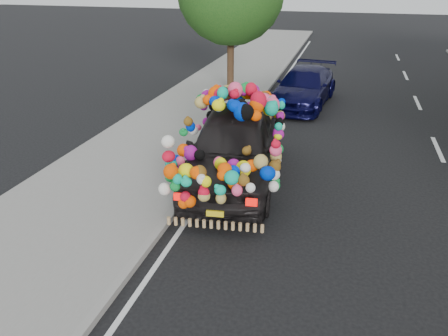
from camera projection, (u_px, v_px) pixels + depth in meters
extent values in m
plane|color=black|center=(289.00, 218.00, 9.07)|extent=(100.00, 100.00, 0.00)
cube|color=gray|center=(104.00, 190.00, 10.11)|extent=(4.00, 60.00, 0.12)
cube|color=gray|center=(182.00, 201.00, 9.63)|extent=(0.15, 60.00, 0.13)
cylinder|color=#332114|center=(231.00, 60.00, 17.77)|extent=(0.28, 0.28, 2.73)
imported|color=black|center=(233.00, 147.00, 10.43)|extent=(2.60, 5.23, 1.71)
cube|color=red|center=(179.00, 197.00, 8.28)|extent=(0.23, 0.09, 0.14)
cube|color=red|center=(251.00, 202.00, 8.09)|extent=(0.23, 0.09, 0.14)
cube|color=yellow|center=(215.00, 214.00, 8.30)|extent=(0.34, 0.08, 0.12)
imported|color=black|center=(304.00, 87.00, 16.48)|extent=(2.39, 4.82, 1.35)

